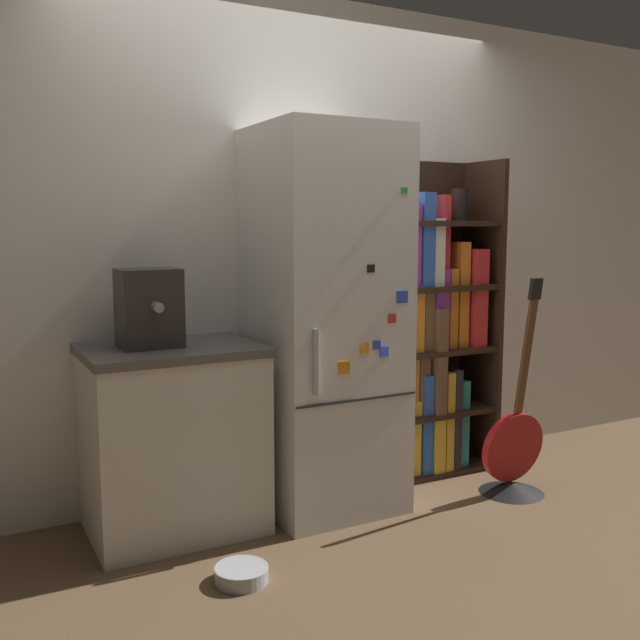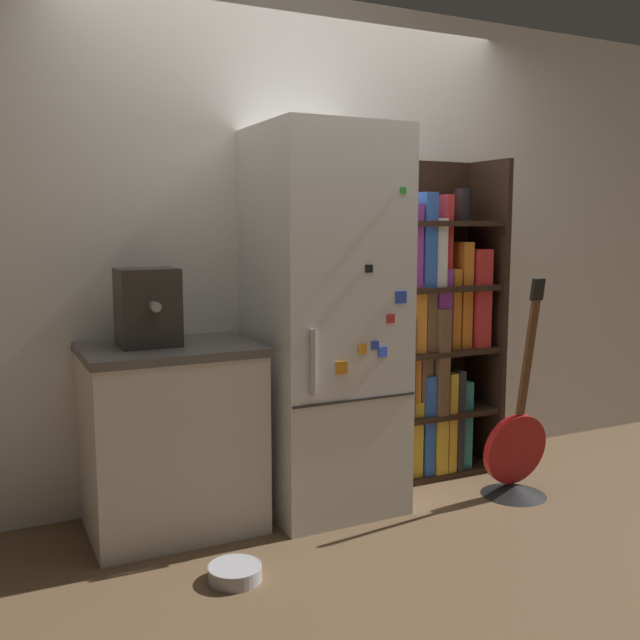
{
  "view_description": "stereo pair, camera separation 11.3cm",
  "coord_description": "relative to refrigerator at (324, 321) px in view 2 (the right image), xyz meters",
  "views": [
    {
      "loc": [
        -1.67,
        -2.98,
        1.42
      ],
      "look_at": [
        -0.0,
        0.15,
        0.94
      ],
      "focal_mm": 40.0,
      "sensor_mm": 36.0,
      "label": 1
    },
    {
      "loc": [
        -1.57,
        -3.03,
        1.42
      ],
      "look_at": [
        -0.0,
        0.15,
        0.94
      ],
      "focal_mm": 40.0,
      "sensor_mm": 36.0,
      "label": 2
    }
  ],
  "objects": [
    {
      "name": "refrigerator",
      "position": [
        0.0,
        0.0,
        0.0
      ],
      "size": [
        0.65,
        0.69,
        1.89
      ],
      "color": "white",
      "rests_on": "ground_plane"
    },
    {
      "name": "pet_bowl",
      "position": [
        -0.68,
        -0.57,
        -0.91
      ],
      "size": [
        0.22,
        0.22,
        0.06
      ],
      "color": "#B7B7BC",
      "rests_on": "ground_plane"
    },
    {
      "name": "kitchen_counter",
      "position": [
        -0.77,
        0.05,
        -0.51
      ],
      "size": [
        0.79,
        0.59,
        0.87
      ],
      "color": "silver",
      "rests_on": "ground_plane"
    },
    {
      "name": "guitar",
      "position": [
        0.95,
        -0.36,
        -0.78
      ],
      "size": [
        0.38,
        0.34,
        1.16
      ],
      "color": "black",
      "rests_on": "ground_plane"
    },
    {
      "name": "wall_back",
      "position": [
        0.0,
        0.36,
        0.36
      ],
      "size": [
        8.0,
        0.05,
        2.6
      ],
      "color": "white",
      "rests_on": "ground_plane"
    },
    {
      "name": "ground_plane",
      "position": [
        0.0,
        -0.12,
        -0.94
      ],
      "size": [
        16.0,
        16.0,
        0.0
      ],
      "primitive_type": "plane",
      "color": "brown"
    },
    {
      "name": "bookshelf",
      "position": [
        0.73,
        0.17,
        -0.15
      ],
      "size": [
        0.72,
        0.38,
        1.78
      ],
      "color": "black",
      "rests_on": "ground_plane"
    },
    {
      "name": "espresso_machine",
      "position": [
        -0.85,
        0.07,
        0.1
      ],
      "size": [
        0.27,
        0.28,
        0.35
      ],
      "color": "#38332D",
      "rests_on": "kitchen_counter"
    }
  ]
}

